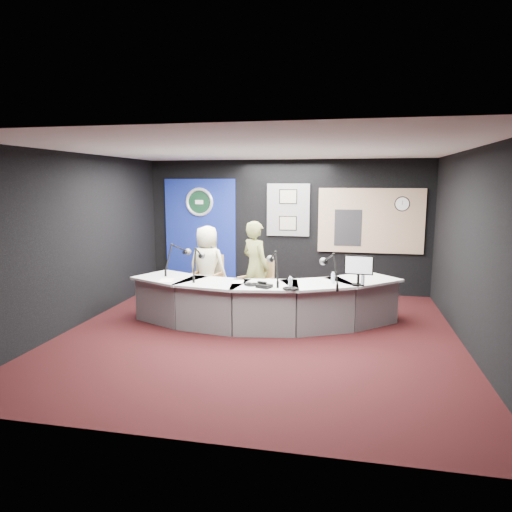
% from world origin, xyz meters
% --- Properties ---
extents(ground, '(6.00, 6.00, 0.00)m').
position_xyz_m(ground, '(0.00, 0.00, 0.00)').
color(ground, black).
rests_on(ground, ground).
extents(ceiling, '(6.00, 6.00, 0.02)m').
position_xyz_m(ceiling, '(0.00, 0.00, 2.80)').
color(ceiling, silver).
rests_on(ceiling, ground).
extents(wall_back, '(6.00, 0.02, 2.80)m').
position_xyz_m(wall_back, '(0.00, 3.00, 1.40)').
color(wall_back, black).
rests_on(wall_back, ground).
extents(wall_front, '(6.00, 0.02, 2.80)m').
position_xyz_m(wall_front, '(0.00, -3.00, 1.40)').
color(wall_front, black).
rests_on(wall_front, ground).
extents(wall_left, '(0.02, 6.00, 2.80)m').
position_xyz_m(wall_left, '(-3.00, 0.00, 1.40)').
color(wall_left, black).
rests_on(wall_left, ground).
extents(wall_right, '(0.02, 6.00, 2.80)m').
position_xyz_m(wall_right, '(3.00, 0.00, 1.40)').
color(wall_right, black).
rests_on(wall_right, ground).
extents(broadcast_desk, '(4.50, 1.90, 0.75)m').
position_xyz_m(broadcast_desk, '(-0.05, 0.55, 0.38)').
color(broadcast_desk, '#B9BCBE').
rests_on(broadcast_desk, ground).
extents(backdrop_panel, '(1.60, 0.05, 2.30)m').
position_xyz_m(backdrop_panel, '(-1.90, 2.97, 1.25)').
color(backdrop_panel, navy).
rests_on(backdrop_panel, wall_back).
extents(agency_seal, '(0.63, 0.07, 0.63)m').
position_xyz_m(agency_seal, '(-1.90, 2.93, 1.90)').
color(agency_seal, silver).
rests_on(agency_seal, backdrop_panel).
extents(seal_center, '(0.48, 0.01, 0.48)m').
position_xyz_m(seal_center, '(-1.90, 2.94, 1.90)').
color(seal_center, black).
rests_on(seal_center, backdrop_panel).
extents(pinboard, '(0.90, 0.04, 1.10)m').
position_xyz_m(pinboard, '(0.05, 2.97, 1.75)').
color(pinboard, slate).
rests_on(pinboard, wall_back).
extents(framed_photo_upper, '(0.34, 0.02, 0.27)m').
position_xyz_m(framed_photo_upper, '(0.05, 2.94, 2.03)').
color(framed_photo_upper, gray).
rests_on(framed_photo_upper, pinboard).
extents(framed_photo_lower, '(0.34, 0.02, 0.27)m').
position_xyz_m(framed_photo_lower, '(0.05, 2.94, 1.47)').
color(framed_photo_lower, gray).
rests_on(framed_photo_lower, pinboard).
extents(booth_window_frame, '(2.12, 0.06, 1.32)m').
position_xyz_m(booth_window_frame, '(1.75, 2.97, 1.55)').
color(booth_window_frame, '#A28065').
rests_on(booth_window_frame, wall_back).
extents(booth_glow, '(2.00, 0.02, 1.20)m').
position_xyz_m(booth_glow, '(1.75, 2.96, 1.55)').
color(booth_glow, '#FFC5A1').
rests_on(booth_glow, booth_window_frame).
extents(equipment_rack, '(0.55, 0.02, 0.75)m').
position_xyz_m(equipment_rack, '(1.30, 2.94, 1.40)').
color(equipment_rack, black).
rests_on(equipment_rack, booth_window_frame).
extents(wall_clock, '(0.28, 0.01, 0.28)m').
position_xyz_m(wall_clock, '(2.35, 2.94, 1.90)').
color(wall_clock, white).
rests_on(wall_clock, booth_window_frame).
extents(armchair_left, '(0.56, 0.56, 0.88)m').
position_xyz_m(armchair_left, '(-1.27, 1.46, 0.44)').
color(armchair_left, '#AC814E').
rests_on(armchair_left, ground).
extents(armchair_right, '(0.83, 0.83, 1.05)m').
position_xyz_m(armchair_right, '(-0.29, 1.19, 0.53)').
color(armchair_right, '#AC814E').
rests_on(armchair_right, ground).
extents(draped_jacket, '(0.51, 0.16, 0.70)m').
position_xyz_m(draped_jacket, '(-1.32, 1.70, 0.62)').
color(draped_jacket, gray).
rests_on(draped_jacket, armchair_left).
extents(person_man, '(0.81, 0.59, 1.53)m').
position_xyz_m(person_man, '(-1.27, 1.46, 0.77)').
color(person_man, beige).
rests_on(person_man, ground).
extents(person_woman, '(0.72, 0.68, 1.66)m').
position_xyz_m(person_woman, '(-0.29, 1.19, 0.83)').
color(person_woman, olive).
rests_on(person_woman, ground).
extents(computer_monitor, '(0.48, 0.06, 0.32)m').
position_xyz_m(computer_monitor, '(1.49, 0.46, 1.07)').
color(computer_monitor, black).
rests_on(computer_monitor, broadcast_desk).
extents(desk_phone, '(0.26, 0.24, 0.05)m').
position_xyz_m(desk_phone, '(0.09, 0.00, 0.78)').
color(desk_phone, black).
rests_on(desk_phone, broadcast_desk).
extents(headphones_near, '(0.21, 0.21, 0.03)m').
position_xyz_m(headphones_near, '(0.50, -0.05, 0.77)').
color(headphones_near, black).
rests_on(headphones_near, broadcast_desk).
extents(headphones_far, '(0.22, 0.22, 0.04)m').
position_xyz_m(headphones_far, '(-0.13, 0.12, 0.77)').
color(headphones_far, black).
rests_on(headphones_far, broadcast_desk).
extents(paper_stack, '(0.28, 0.35, 0.00)m').
position_xyz_m(paper_stack, '(-1.56, 0.18, 0.75)').
color(paper_stack, white).
rests_on(paper_stack, broadcast_desk).
extents(notepad, '(0.23, 0.29, 0.00)m').
position_xyz_m(notepad, '(-0.40, 0.33, 0.75)').
color(notepad, white).
rests_on(notepad, broadcast_desk).
extents(boom_mic_a, '(0.32, 0.71, 0.60)m').
position_xyz_m(boom_mic_a, '(-1.61, 0.79, 1.05)').
color(boom_mic_a, black).
rests_on(boom_mic_a, broadcast_desk).
extents(boom_mic_b, '(0.18, 0.74, 0.60)m').
position_xyz_m(boom_mic_b, '(-1.11, 0.43, 1.05)').
color(boom_mic_b, black).
rests_on(boom_mic_b, broadcast_desk).
extents(boom_mic_c, '(0.34, 0.70, 0.60)m').
position_xyz_m(boom_mic_c, '(0.18, 0.32, 1.05)').
color(boom_mic_c, black).
rests_on(boom_mic_c, broadcast_desk).
extents(boom_mic_d, '(0.36, 0.69, 0.60)m').
position_xyz_m(boom_mic_d, '(1.06, 0.27, 1.05)').
color(boom_mic_d, black).
rests_on(boom_mic_d, broadcast_desk).
extents(water_bottles, '(1.13, 0.54, 0.18)m').
position_xyz_m(water_bottles, '(1.02, 0.29, 0.84)').
color(water_bottles, silver).
rests_on(water_bottles, broadcast_desk).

